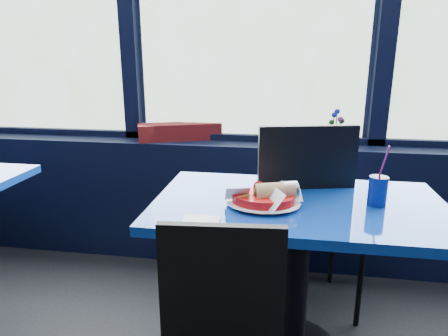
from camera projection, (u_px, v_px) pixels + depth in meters
window_sill at (247, 202)px, 2.62m from camera, size 5.00×0.26×0.80m
near_table at (297, 241)px, 1.71m from camera, size 1.20×0.70×0.75m
chair_near_back at (310, 209)px, 1.98m from camera, size 0.57×0.57×1.04m
planter_box at (180, 131)px, 2.60m from camera, size 0.55×0.32×0.11m
flower_vase at (336, 135)px, 2.40m from camera, size 0.12×0.13×0.23m
food_basket at (265, 198)px, 1.60m from camera, size 0.28×0.27×0.10m
ketchup_bottle at (317, 163)px, 1.82m from camera, size 0.07×0.07×0.25m
soda_cup at (378, 190)px, 1.60m from camera, size 0.08×0.08×0.25m
napkin at (200, 223)px, 1.45m from camera, size 0.14×0.14×0.00m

